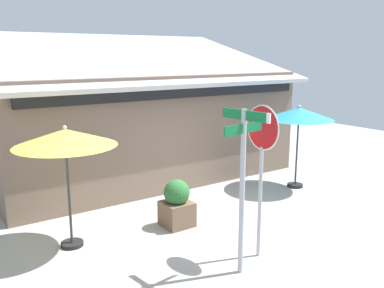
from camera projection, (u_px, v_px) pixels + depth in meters
ground_plane at (217, 225)px, 9.37m from camera, size 28.00×28.00×0.10m
cafe_building at (134, 120)px, 13.25m from camera, size 9.34×5.77×4.44m
street_sign_post at (243, 174)px, 6.90m from camera, size 0.91×0.97×2.87m
stop_sign at (262, 152)px, 7.45m from camera, size 0.07×0.81×2.86m
patio_umbrella_mustard_left at (65, 139)px, 7.81m from camera, size 1.94×1.94×2.43m
patio_umbrella_teal_center at (299, 115)px, 11.53m from camera, size 1.92×1.92×2.36m
sidewalk_planter at (177, 204)px, 9.14m from camera, size 0.63×0.63×1.06m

